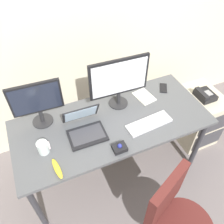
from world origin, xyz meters
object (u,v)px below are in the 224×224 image
at_px(cell_phone, 163,88).
at_px(laptop, 85,127).
at_px(banana, 57,168).
at_px(monitor_main, 119,80).
at_px(paper_notepad, 144,97).
at_px(desk_phone, 205,95).
at_px(monitor_side, 37,102).
at_px(coffee_mug, 43,147).
at_px(file_cabinet, 196,116).
at_px(trackball_mouse, 120,148).
at_px(keyboard, 149,123).

bearing_deg(cell_phone, laptop, -135.62).
relative_size(cell_phone, banana, 0.75).
xyz_separation_m(monitor_main, paper_notepad, (0.27, -0.02, -0.28)).
xyz_separation_m(desk_phone, paper_notepad, (-0.65, 0.14, 0.10)).
relative_size(monitor_side, cell_phone, 2.97).
xyz_separation_m(laptop, coffee_mug, (-0.36, -0.07, 0.00)).
bearing_deg(monitor_main, coffee_mug, -160.85).
bearing_deg(file_cabinet, coffee_mug, -175.89).
distance_m(file_cabinet, monitor_side, 1.78).
height_order(cell_phone, banana, banana).
relative_size(monitor_main, monitor_side, 1.28).
bearing_deg(cell_phone, coffee_mug, -136.41).
bearing_deg(desk_phone, trackball_mouse, -164.06).
bearing_deg(monitor_main, laptop, -153.72).
distance_m(monitor_side, paper_notepad, 1.01).
height_order(keyboard, cell_phone, keyboard).
bearing_deg(coffee_mug, keyboard, -5.18).
bearing_deg(cell_phone, banana, -127.29).
xyz_separation_m(laptop, trackball_mouse, (0.19, -0.29, -0.03)).
bearing_deg(banana, paper_notepad, 24.68).
distance_m(monitor_main, cell_phone, 0.59).
bearing_deg(monitor_side, desk_phone, -7.53).
distance_m(trackball_mouse, paper_notepad, 0.67).
bearing_deg(trackball_mouse, coffee_mug, 158.28).
bearing_deg(paper_notepad, trackball_mouse, -135.85).
height_order(file_cabinet, desk_phone, desk_phone).
bearing_deg(keyboard, paper_notepad, 67.73).
relative_size(paper_notepad, banana, 1.09).
height_order(coffee_mug, cell_phone, coffee_mug).
bearing_deg(desk_phone, banana, -169.34).
relative_size(keyboard, trackball_mouse, 3.81).
relative_size(desk_phone, coffee_mug, 1.84).
bearing_deg(laptop, keyboard, -15.46).
height_order(coffee_mug, paper_notepad, coffee_mug).
height_order(monitor_side, banana, monitor_side).
height_order(file_cabinet, monitor_main, monitor_main).
bearing_deg(coffee_mug, cell_phone, 12.50).
bearing_deg(laptop, paper_notepad, 15.13).
bearing_deg(coffee_mug, desk_phone, 3.57).
distance_m(monitor_side, cell_phone, 1.24).
bearing_deg(banana, laptop, 40.95).
relative_size(file_cabinet, paper_notepad, 3.01).
bearing_deg(desk_phone, paper_notepad, 167.71).
height_order(desk_phone, coffee_mug, coffee_mug).
relative_size(laptop, trackball_mouse, 2.98).
bearing_deg(trackball_mouse, monitor_side, 132.52).
relative_size(monitor_side, paper_notepad, 2.03).
relative_size(monitor_main, trackball_mouse, 4.92).
height_order(laptop, paper_notepad, laptop).
relative_size(desk_phone, banana, 1.05).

